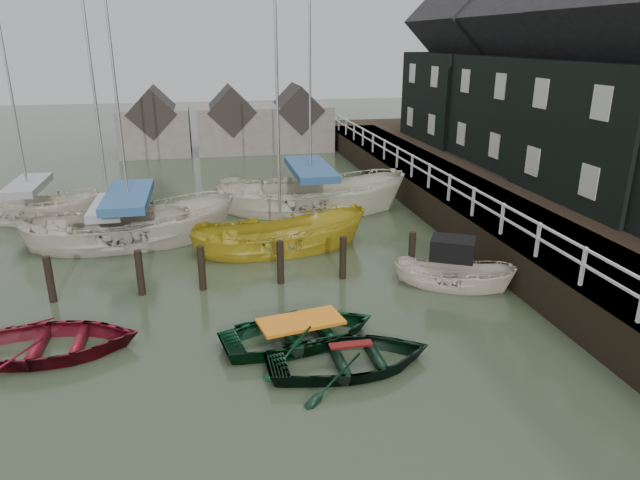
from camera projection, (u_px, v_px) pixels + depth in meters
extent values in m
plane|color=#293320|center=(251.00, 332.00, 14.92)|extent=(120.00, 120.00, 0.00)
cube|color=black|center=(443.00, 178.00, 25.48)|extent=(3.00, 32.00, 0.20)
cube|color=silver|center=(412.00, 156.00, 24.85)|extent=(0.06, 32.00, 0.06)
cube|color=silver|center=(412.00, 165.00, 24.98)|extent=(0.06, 32.00, 0.06)
cube|color=black|center=(550.00, 201.00, 26.98)|extent=(14.00, 38.00, 1.50)
cube|color=black|center=(537.00, 110.00, 27.49)|extent=(6.00, 7.00, 5.00)
cube|color=black|center=(549.00, 16.00, 26.08)|extent=(6.11, 7.14, 6.11)
cube|color=black|center=(472.00, 97.00, 33.96)|extent=(6.40, 7.00, 5.00)
cube|color=black|center=(479.00, 21.00, 32.55)|extent=(6.52, 7.14, 6.52)
cylinder|color=black|center=(51.00, 286.00, 16.49)|extent=(0.22, 0.22, 1.80)
cylinder|color=black|center=(141.00, 279.00, 16.96)|extent=(0.22, 0.22, 1.80)
cylinder|color=black|center=(202.00, 274.00, 17.30)|extent=(0.22, 0.22, 1.80)
cylinder|color=black|center=(281.00, 268.00, 17.75)|extent=(0.22, 0.22, 1.80)
cylinder|color=black|center=(343.00, 264.00, 18.12)|extent=(0.22, 0.22, 1.80)
cylinder|color=black|center=(411.00, 258.00, 18.56)|extent=(0.22, 0.22, 1.80)
cube|color=#665B51|center=(155.00, 131.00, 37.70)|extent=(4.50, 4.00, 3.00)
cube|color=#282321|center=(153.00, 111.00, 37.26)|extent=(3.18, 4.08, 3.18)
cube|color=#665B51|center=(232.00, 129.00, 38.63)|extent=(4.50, 4.00, 3.00)
cube|color=#282321|center=(231.00, 109.00, 38.20)|extent=(3.18, 4.08, 3.18)
cube|color=#665B51|center=(297.00, 127.00, 39.48)|extent=(4.50, 4.00, 3.00)
cube|color=#282321|center=(297.00, 108.00, 39.05)|extent=(3.18, 4.08, 3.18)
imported|color=#5F0D18|center=(50.00, 354.00, 13.88)|extent=(4.28, 3.09, 0.88)
imported|color=black|center=(301.00, 342.00, 14.42)|extent=(4.48, 3.57, 0.83)
imported|color=black|center=(350.00, 368.00, 13.30)|extent=(3.97, 2.88, 0.81)
imported|color=beige|center=(452.00, 286.00, 17.69)|extent=(3.91, 2.98, 1.43)
cube|color=black|center=(453.00, 248.00, 17.48)|extent=(1.62, 1.50, 0.65)
imported|color=beige|center=(113.00, 241.00, 21.60)|extent=(5.92, 2.39, 2.26)
cylinder|color=#B2B2B7|center=(93.00, 82.00, 19.65)|extent=(0.10, 0.10, 9.24)
cube|color=#949398|center=(109.00, 207.00, 21.15)|extent=(3.25, 1.27, 0.30)
imported|color=beige|center=(133.00, 242.00, 21.55)|extent=(8.03, 3.68, 3.01)
cylinder|color=#B2B2B7|center=(113.00, 71.00, 19.49)|extent=(0.10, 0.10, 9.13)
cube|color=#2A4F7E|center=(128.00, 197.00, 20.96)|extent=(4.41, 1.97, 0.30)
imported|color=gold|center=(281.00, 249.00, 20.86)|extent=(6.67, 2.99, 2.50)
cylinder|color=#B2B2B7|center=(277.00, 90.00, 18.99)|extent=(0.10, 0.10, 8.51)
imported|color=beige|center=(311.00, 211.00, 25.51)|extent=(8.72, 4.30, 3.23)
cylinder|color=#B2B2B7|center=(310.00, 71.00, 23.51)|extent=(0.10, 0.10, 8.49)
cube|color=navy|center=(311.00, 169.00, 24.88)|extent=(4.79, 2.31, 0.30)
imported|color=beige|center=(33.00, 219.00, 24.30)|extent=(6.77, 4.27, 2.45)
cylinder|color=#B2B2B7|center=(10.00, 86.00, 22.47)|extent=(0.10, 0.10, 8.29)
cube|color=gray|center=(27.00, 186.00, 23.81)|extent=(3.71, 2.31, 0.30)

